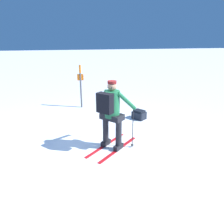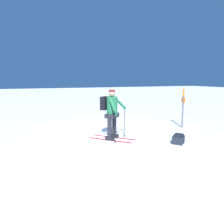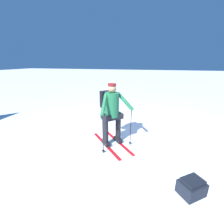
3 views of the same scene
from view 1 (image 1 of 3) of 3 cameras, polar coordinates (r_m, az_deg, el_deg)
ground_plane at (r=5.95m, az=-6.20°, el=-7.73°), size 80.00×80.00×0.00m
skier at (r=5.22m, az=-0.21°, el=0.44°), size 1.45×1.49×1.72m
dropped_backpack at (r=7.49m, az=7.08°, el=-0.70°), size 0.53×0.51×0.31m
trail_marker at (r=8.52m, az=-8.20°, el=7.63°), size 0.07×0.24×1.66m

